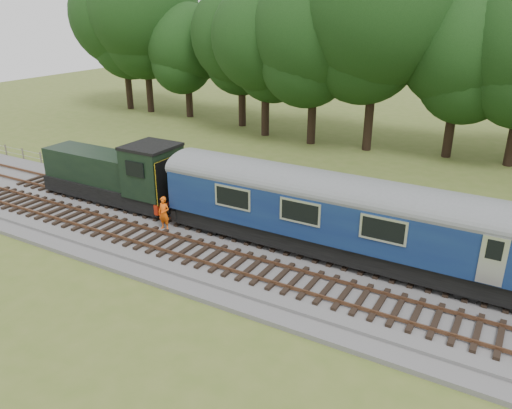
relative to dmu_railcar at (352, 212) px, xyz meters
The scene contains 9 objects.
ground 5.53m from the dmu_railcar, 163.33° to the right, with size 120.00×120.00×0.00m, color #4D6023.
ballast 5.45m from the dmu_railcar, 163.33° to the right, with size 70.00×7.00×0.35m, color #4C4C4F.
track_north 5.16m from the dmu_railcar, behind, with size 67.20×2.40×0.21m.
track_south 5.97m from the dmu_railcar, 147.32° to the right, with size 67.20×2.40×0.21m.
fence 6.19m from the dmu_railcar, 146.46° to the left, with size 64.00×0.12×1.00m, color #6B6054, non-canonical shape.
tree_line 21.28m from the dmu_railcar, 102.79° to the left, with size 70.00×8.00×18.00m, color black, non-canonical shape.
dmu_railcar is the anchor object (origin of this frame).
shunter_loco 13.94m from the dmu_railcar, behind, with size 8.91×2.60×3.38m.
worker 9.43m from the dmu_railcar, 169.82° to the right, with size 0.63×0.42×1.74m, color #F7590D.
Camera 1 is at (11.01, -17.88, 11.03)m, focal length 35.00 mm.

